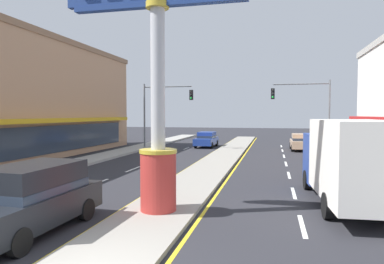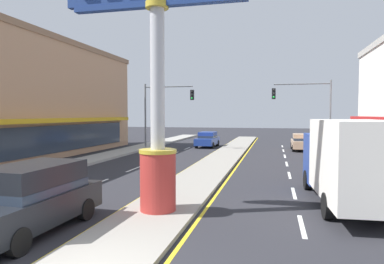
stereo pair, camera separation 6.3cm
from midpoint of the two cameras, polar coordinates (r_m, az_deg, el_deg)
median_strip at (r=24.25m, az=4.36°, el=-4.76°), size 2.49×52.00×0.14m
sidewalk_left at (r=25.37m, az=-16.92°, el=-4.50°), size 2.26×60.00×0.18m
sidewalk_right at (r=22.61m, az=26.72°, el=-5.58°), size 2.26×60.00×0.18m
lane_markings at (r=22.93m, az=3.84°, el=-5.37°), size 9.23×52.00×0.01m
district_sign at (r=11.35m, az=-5.83°, el=7.07°), size 6.32×1.24×8.04m
storefront_left at (r=29.84m, az=-27.08°, el=5.10°), size 8.28×25.09×9.23m
traffic_light_left_side at (r=32.50m, az=-5.05°, el=4.56°), size 4.86×0.46×6.20m
traffic_light_right_side at (r=30.83m, az=18.47°, el=4.51°), size 4.86×0.46×6.20m
sedan_near_right_lane at (r=35.10m, az=2.37°, el=-1.20°), size 1.94×4.35×1.53m
sedan_far_right_lane at (r=33.29m, az=17.50°, el=-1.56°), size 1.84×4.30×1.53m
suv_near_left_lane at (r=10.81m, az=-25.14°, el=-9.77°), size 2.04×4.64×1.90m
box_truck_mid_left_lane at (r=13.44m, az=24.35°, el=-4.23°), size 2.57×7.01×3.12m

